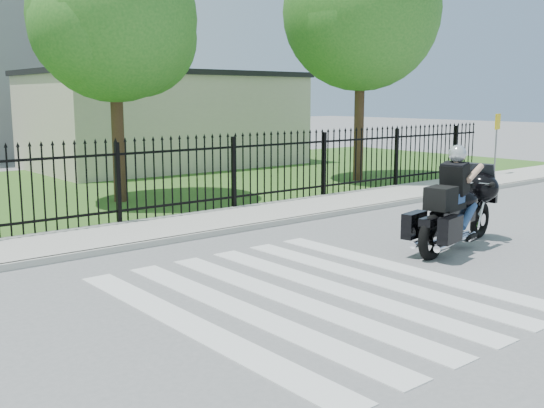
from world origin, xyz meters
TOP-DOWN VIEW (x-y plane):
  - ground at (0.00, 0.00)m, footprint 120.00×120.00m
  - crosswalk at (0.00, 0.00)m, footprint 5.00×5.50m
  - sidewalk at (0.00, 5.00)m, footprint 40.00×2.00m
  - curb at (0.00, 4.00)m, footprint 40.00×0.12m
  - grass_strip at (0.00, 12.00)m, footprint 40.00×12.00m
  - iron_fence at (0.00, 6.00)m, footprint 26.00×0.04m
  - tree_mid at (1.50, 9.00)m, footprint 4.20×4.20m
  - tree_right at (9.50, 8.00)m, footprint 5.00×5.00m
  - building_low at (7.00, 16.00)m, footprint 10.00×6.00m
  - building_low_roof at (7.00, 16.00)m, footprint 10.20×6.20m
  - motorcycle_rider at (3.87, 0.37)m, footprint 2.89×1.32m
  - traffic_sign at (13.89, 5.69)m, footprint 0.44×0.13m

SIDE VIEW (x-z plane):
  - ground at x=0.00m, z-range 0.00..0.00m
  - crosswalk at x=0.00m, z-range 0.00..0.01m
  - grass_strip at x=0.00m, z-range 0.00..0.02m
  - sidewalk at x=0.00m, z-range 0.00..0.12m
  - curb at x=0.00m, z-range 0.00..0.12m
  - motorcycle_rider at x=3.87m, z-range -0.18..1.75m
  - iron_fence at x=0.00m, z-range 0.00..1.80m
  - traffic_sign at x=13.89m, z-range 0.56..2.60m
  - building_low at x=7.00m, z-range 0.00..3.50m
  - building_low_roof at x=7.00m, z-range 3.50..3.70m
  - tree_mid at x=1.50m, z-range 1.28..8.06m
  - tree_right at x=9.50m, z-range 1.44..9.34m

